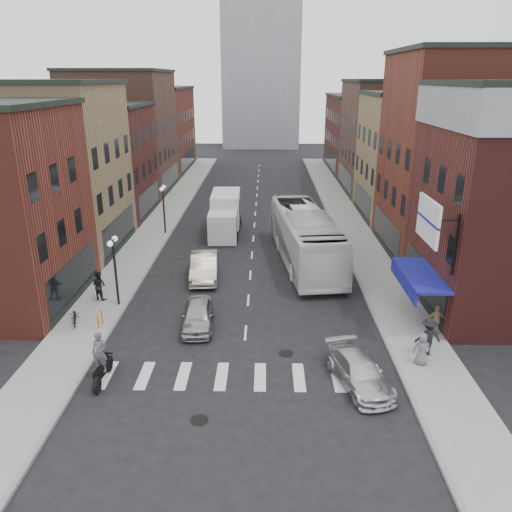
{
  "coord_description": "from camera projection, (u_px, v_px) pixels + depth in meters",
  "views": [
    {
      "loc": [
        0.99,
        -21.83,
        12.38
      ],
      "look_at": [
        0.43,
        6.3,
        2.32
      ],
      "focal_mm": 35.0,
      "sensor_mm": 36.0,
      "label": 1
    }
  ],
  "objects": [
    {
      "name": "bldg_left_far_a",
      "position": [
        123.0,
        132.0,
        55.73
      ],
      "size": [
        10.3,
        12.2,
        13.3
      ],
      "color": "brown",
      "rests_on": "ground"
    },
    {
      "name": "ped_left_solo",
      "position": [
        99.0,
        285.0,
        28.97
      ],
      "size": [
        0.96,
        0.78,
        1.72
      ],
      "primitive_type": "imported",
      "rotation": [
        0.0,
        0.0,
        2.72
      ],
      "color": "black",
      "rests_on": "sidewalk_left"
    },
    {
      "name": "sidewalk_left",
      "position": [
        162.0,
        221.0,
        45.58
      ],
      "size": [
        3.0,
        74.0,
        0.15
      ],
      "primitive_type": "cube",
      "color": "gray",
      "rests_on": "ground"
    },
    {
      "name": "distant_tower",
      "position": [
        261.0,
        4.0,
        89.76
      ],
      "size": [
        14.0,
        14.0,
        50.0
      ],
      "primitive_type": "cube",
      "color": "#9399A0",
      "rests_on": "ground"
    },
    {
      "name": "ground",
      "position": [
        245.0,
        343.0,
        24.74
      ],
      "size": [
        160.0,
        160.0,
        0.0
      ],
      "primitive_type": "plane",
      "color": "black",
      "rests_on": "ground"
    },
    {
      "name": "sedan_left_far",
      "position": [
        204.0,
        267.0,
        32.45
      ],
      "size": [
        2.11,
        4.99,
        1.6
      ],
      "primitive_type": "imported",
      "rotation": [
        0.0,
        0.0,
        0.09
      ],
      "color": "beige",
      "rests_on": "ground"
    },
    {
      "name": "bldg_right_far_b",
      "position": [
        367.0,
        134.0,
        68.86
      ],
      "size": [
        10.3,
        16.2,
        10.3
      ],
      "color": "#4A1B1A",
      "rests_on": "ground"
    },
    {
      "name": "awning_blue",
      "position": [
        417.0,
        276.0,
        26.04
      ],
      "size": [
        1.8,
        5.0,
        0.78
      ],
      "color": "navy",
      "rests_on": "ground"
    },
    {
      "name": "bldg_left_mid_a",
      "position": [
        46.0,
        169.0,
        36.13
      ],
      "size": [
        10.3,
        10.2,
        12.3
      ],
      "color": "#A08458",
      "rests_on": "ground"
    },
    {
      "name": "transit_bus",
      "position": [
        305.0,
        237.0,
        35.02
      ],
      "size": [
        4.7,
        13.7,
        3.74
      ],
      "primitive_type": "imported",
      "rotation": [
        0.0,
        0.0,
        0.12
      ],
      "color": "silver",
      "rests_on": "ground"
    },
    {
      "name": "bldg_right_mid_b",
      "position": [
        420.0,
        157.0,
        45.15
      ],
      "size": [
        10.3,
        10.2,
        11.3
      ],
      "color": "#A08458",
      "rests_on": "ground"
    },
    {
      "name": "bldg_left_far_b",
      "position": [
        151.0,
        129.0,
        69.25
      ],
      "size": [
        10.3,
        16.2,
        11.3
      ],
      "color": "maroon",
      "rests_on": "ground"
    },
    {
      "name": "parked_bicycle",
      "position": [
        75.0,
        317.0,
        26.17
      ],
      "size": [
        1.02,
        1.64,
        0.81
      ],
      "primitive_type": "imported",
      "rotation": [
        0.0,
        0.0,
        0.33
      ],
      "color": "black",
      "rests_on": "sidewalk_left"
    },
    {
      "name": "motorcycle_rider",
      "position": [
        101.0,
        359.0,
        21.13
      ],
      "size": [
        0.71,
        2.37,
        2.41
      ],
      "rotation": [
        0.0,
        0.0,
        -0.13
      ],
      "color": "black",
      "rests_on": "ground"
    },
    {
      "name": "ped_right_a",
      "position": [
        428.0,
        337.0,
        23.11
      ],
      "size": [
        1.22,
        0.65,
        1.85
      ],
      "primitive_type": "imported",
      "rotation": [
        0.0,
        0.0,
        3.19
      ],
      "color": "black",
      "rests_on": "sidewalk_right"
    },
    {
      "name": "ped_right_c",
      "position": [
        422.0,
        349.0,
        22.37
      ],
      "size": [
        0.83,
        0.63,
        1.53
      ],
      "primitive_type": "imported",
      "rotation": [
        0.0,
        0.0,
        2.93
      ],
      "color": "slate",
      "rests_on": "sidewalk_right"
    },
    {
      "name": "bldg_right_mid_a",
      "position": [
        464.0,
        156.0,
        35.23
      ],
      "size": [
        10.3,
        10.2,
        14.3
      ],
      "color": "maroon",
      "rests_on": "ground"
    },
    {
      "name": "crosswalk_stripes",
      "position": [
        242.0,
        377.0,
        21.92
      ],
      "size": [
        12.0,
        2.2,
        0.01
      ],
      "primitive_type": "cube",
      "color": "silver",
      "rests_on": "ground"
    },
    {
      "name": "curb_right",
      "position": [
        332.0,
        222.0,
        45.32
      ],
      "size": [
        0.2,
        74.0,
        0.16
      ],
      "primitive_type": "cube",
      "color": "gray",
      "rests_on": "ground"
    },
    {
      "name": "curb_left",
      "position": [
        178.0,
        222.0,
        45.58
      ],
      "size": [
        0.2,
        74.0,
        0.16
      ],
      "primitive_type": "cube",
      "color": "gray",
      "rests_on": "ground"
    },
    {
      "name": "streetlamp_far",
      "position": [
        163.0,
        201.0,
        40.84
      ],
      "size": [
        0.32,
        1.22,
        4.11
      ],
      "color": "black",
      "rests_on": "ground"
    },
    {
      "name": "billboard_sign",
      "position": [
        430.0,
        222.0,
        22.99
      ],
      "size": [
        1.52,
        3.0,
        3.7
      ],
      "color": "black",
      "rests_on": "ground"
    },
    {
      "name": "bldg_right_far_a",
      "position": [
        392.0,
        138.0,
        55.34
      ],
      "size": [
        10.3,
        12.2,
        12.3
      ],
      "color": "brown",
      "rests_on": "ground"
    },
    {
      "name": "sedan_left_near",
      "position": [
        198.0,
        315.0,
        26.08
      ],
      "size": [
        1.87,
        4.09,
        1.36
      ],
      "primitive_type": "imported",
      "rotation": [
        0.0,
        0.0,
        0.07
      ],
      "color": "#A5A5AA",
      "rests_on": "ground"
    },
    {
      "name": "bldg_left_mid_b",
      "position": [
        92.0,
        161.0,
        45.88
      ],
      "size": [
        10.3,
        10.2,
        10.3
      ],
      "color": "#4A1B1A",
      "rests_on": "ground"
    },
    {
      "name": "ped_right_b",
      "position": [
        436.0,
        320.0,
        24.93
      ],
      "size": [
        0.95,
        0.49,
        1.61
      ],
      "primitive_type": "imported",
      "rotation": [
        0.0,
        0.0,
        3.13
      ],
      "color": "#947C4B",
      "rests_on": "sidewalk_right"
    },
    {
      "name": "box_truck",
      "position": [
        225.0,
        215.0,
        41.6
      ],
      "size": [
        2.44,
        7.59,
        3.28
      ],
      "rotation": [
        0.0,
        0.0,
        0.03
      ],
      "color": "silver",
      "rests_on": "ground"
    },
    {
      "name": "bike_rack",
      "position": [
        100.0,
        319.0,
        25.92
      ],
      "size": [
        0.08,
        0.68,
        0.8
      ],
      "color": "#D8590C",
      "rests_on": "sidewalk_left"
    },
    {
      "name": "curb_car",
      "position": [
        359.0,
        372.0,
        21.14
      ],
      "size": [
        2.85,
        4.62,
        1.25
      ],
      "primitive_type": "imported",
      "rotation": [
        0.0,
        0.0,
        0.28
      ],
      "color": "silver",
      "rests_on": "ground"
    },
    {
      "name": "streetlamp_near",
      "position": [
        114.0,
        259.0,
        27.66
      ],
      "size": [
        0.32,
        1.22,
        4.11
      ],
      "color": "black",
      "rests_on": "ground"
    },
    {
      "name": "sidewalk_right",
      "position": [
        348.0,
        222.0,
        45.27
      ],
      "size": [
        3.0,
        74.0,
        0.15
      ],
      "primitive_type": "cube",
      "color": "gray",
      "rests_on": "ground"
    }
  ]
}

